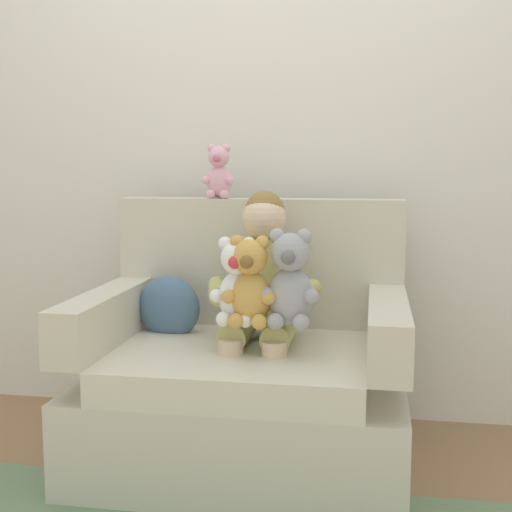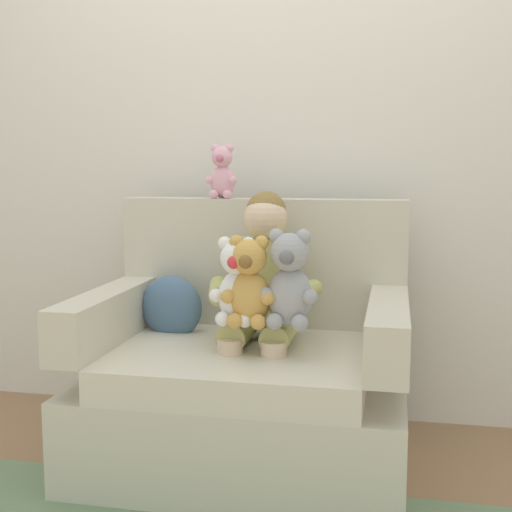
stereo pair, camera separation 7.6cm
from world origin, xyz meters
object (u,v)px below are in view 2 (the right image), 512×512
(plush_honey, at_px, (249,284))
(plush_white, at_px, (236,284))
(seated_child, at_px, (262,288))
(plush_pink_on_backrest, at_px, (222,173))
(armchair, at_px, (247,380))
(plush_grey, at_px, (289,282))
(throw_pillow, at_px, (172,307))

(plush_honey, distance_m, plush_white, 0.06)
(seated_child, height_order, plush_pink_on_backrest, plush_pink_on_backrest)
(armchair, relative_size, plush_grey, 3.44)
(armchair, height_order, plush_pink_on_backrest, plush_pink_on_backrest)
(armchair, bearing_deg, seated_child, 25.36)
(plush_pink_on_backrest, bearing_deg, plush_grey, -38.70)
(plush_grey, distance_m, throw_pillow, 0.63)
(plush_honey, bearing_deg, plush_white, 142.70)
(plush_grey, distance_m, plush_honey, 0.14)
(throw_pillow, bearing_deg, plush_white, -39.11)
(seated_child, relative_size, throw_pillow, 3.17)
(throw_pillow, bearing_deg, plush_pink_on_backrest, 50.47)
(plush_honey, xyz_separation_m, plush_white, (-0.05, 0.02, -0.00))
(armchair, bearing_deg, plush_pink_on_backrest, 118.59)
(throw_pillow, bearing_deg, plush_honey, -37.30)
(plush_honey, relative_size, plush_pink_on_backrest, 1.41)
(plush_grey, distance_m, plush_pink_on_backrest, 0.72)
(armchair, height_order, plush_grey, armchair)
(plush_pink_on_backrest, relative_size, throw_pillow, 0.89)
(seated_child, distance_m, plush_white, 0.19)
(armchair, height_order, plush_honey, armchair)
(seated_child, relative_size, plush_white, 2.60)
(throw_pillow, bearing_deg, armchair, -19.53)
(armchair, relative_size, seated_child, 1.47)
(plush_pink_on_backrest, bearing_deg, armchair, -46.98)
(armchair, bearing_deg, plush_grey, -40.88)
(armchair, distance_m, plush_white, 0.44)
(plush_white, bearing_deg, plush_pink_on_backrest, 103.30)
(plush_grey, relative_size, plush_white, 1.10)
(armchair, relative_size, plush_honey, 3.70)
(plush_grey, bearing_deg, seated_child, 139.42)
(plush_grey, height_order, plush_white, plush_grey)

